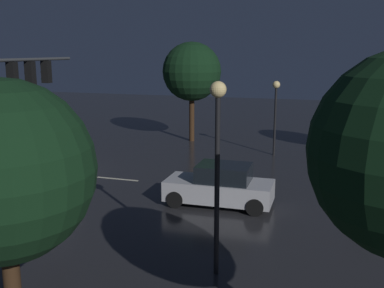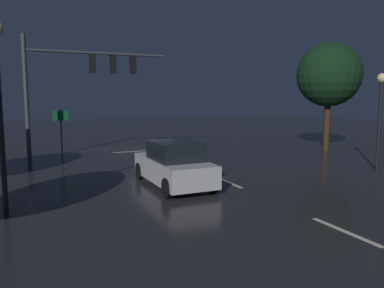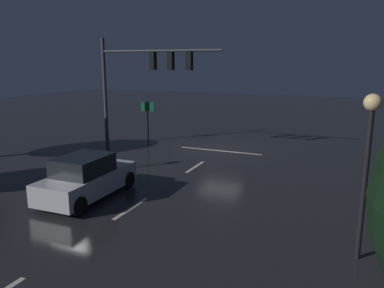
% 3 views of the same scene
% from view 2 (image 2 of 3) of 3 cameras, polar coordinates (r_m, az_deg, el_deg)
% --- Properties ---
extents(ground_plane, '(80.00, 80.00, 0.00)m').
position_cam_2_polar(ground_plane, '(23.91, -6.27, -0.94)').
color(ground_plane, '#232326').
extents(traffic_signal_assembly, '(7.73, 0.47, 6.59)m').
position_cam_2_polar(traffic_signal_assembly, '(21.47, -16.74, 10.28)').
color(traffic_signal_assembly, '#383A3D').
rests_on(traffic_signal_assembly, ground_plane).
extents(lane_dash_far, '(0.16, 2.20, 0.01)m').
position_cam_2_polar(lane_dash_far, '(20.17, -2.85, -2.37)').
color(lane_dash_far, beige).
rests_on(lane_dash_far, ground_plane).
extents(lane_dash_mid, '(0.16, 2.20, 0.01)m').
position_cam_2_polar(lane_dash_mid, '(14.82, 5.48, -5.84)').
color(lane_dash_mid, beige).
rests_on(lane_dash_mid, ground_plane).
extents(lane_dash_near, '(0.16, 2.20, 0.01)m').
position_cam_2_polar(lane_dash_near, '(10.21, 22.50, -12.32)').
color(lane_dash_near, beige).
rests_on(lane_dash_near, ground_plane).
extents(stop_bar, '(5.00, 0.16, 0.01)m').
position_cam_2_polar(stop_bar, '(23.76, -6.15, -0.98)').
color(stop_bar, beige).
rests_on(stop_bar, ground_plane).
extents(car_approaching, '(1.96, 4.39, 1.70)m').
position_cam_2_polar(car_approaching, '(14.02, -2.82, -3.24)').
color(car_approaching, '#B7B7BC').
rests_on(car_approaching, ground_plane).
extents(street_lamp_left_kerb, '(0.44, 0.44, 4.43)m').
position_cam_2_polar(street_lamp_left_kerb, '(18.89, 27.06, 5.84)').
color(street_lamp_left_kerb, black).
rests_on(street_lamp_left_kerb, ground_plane).
extents(route_sign, '(0.90, 0.19, 2.63)m').
position_cam_2_polar(route_sign, '(23.42, -19.54, 3.21)').
color(route_sign, '#383A3D').
rests_on(route_sign, ground_plane).
extents(tree_left_far, '(3.97, 3.97, 6.75)m').
position_cam_2_polar(tree_left_far, '(24.97, 20.34, 9.93)').
color(tree_left_far, '#382314').
rests_on(tree_left_far, ground_plane).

